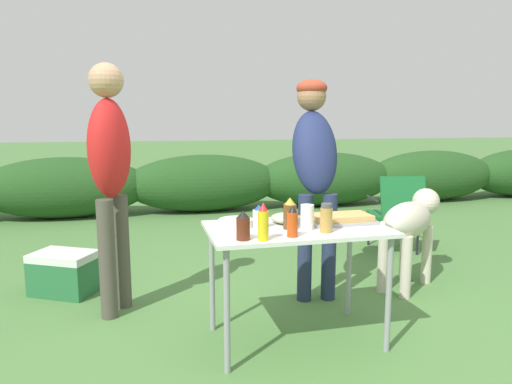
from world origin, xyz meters
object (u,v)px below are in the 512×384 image
object	(u,v)px
spice_jar	(326,218)
standing_person_in_olive_jacket	(314,159)
paper_cup_stack	(307,217)
folding_table	(297,239)
mayo_bottle	(259,217)
mustard_bottle	(263,222)
camp_chair_green_behind_table	(397,209)
standing_person_with_beanie	(110,165)
food_tray	(341,219)
cooler_box	(64,273)
bbq_sauce_bottle	(243,226)
mixing_bowl	(286,218)
beer_bottle	(290,214)
plate_stack	(236,223)
dog	(410,223)
hot_sauce_bottle	(293,222)

from	to	relation	value
spice_jar	standing_person_in_olive_jacket	xyz separation A→B (m)	(0.27, 0.89, 0.27)
paper_cup_stack	folding_table	bearing A→B (deg)	114.42
folding_table	mayo_bottle	distance (m)	0.28
mustard_bottle	camp_chair_green_behind_table	size ratio (longest dim) A/B	0.25
spice_jar	standing_person_with_beanie	bearing A→B (deg)	144.07
food_tray	cooler_box	distance (m)	2.28
bbq_sauce_bottle	mayo_bottle	bearing A→B (deg)	58.51
mixing_bowl	cooler_box	world-z (taller)	mixing_bowl
beer_bottle	mayo_bottle	size ratio (longest dim) A/B	1.33
folding_table	mixing_bowl	xyz separation A→B (m)	(-0.03, 0.12, 0.11)
plate_stack	standing_person_in_olive_jacket	distance (m)	1.03
standing_person_with_beanie	plate_stack	bearing A→B (deg)	-102.35
bbq_sauce_bottle	standing_person_in_olive_jacket	distance (m)	1.25
mixing_bowl	mustard_bottle	xyz separation A→B (m)	(-0.25, -0.37, 0.07)
standing_person_in_olive_jacket	bbq_sauce_bottle	bearing A→B (deg)	-122.80
dog	cooler_box	distance (m)	2.87
standing_person_with_beanie	cooler_box	size ratio (longest dim) A/B	3.09
food_tray	mustard_bottle	bearing A→B (deg)	-153.72
folding_table	cooler_box	world-z (taller)	folding_table
mixing_bowl	standing_person_in_olive_jacket	size ratio (longest dim) A/B	0.11
cooler_box	mixing_bowl	bearing A→B (deg)	-7.22
beer_bottle	plate_stack	bearing A→B (deg)	155.77
dog	camp_chair_green_behind_table	size ratio (longest dim) A/B	1.11
plate_stack	mustard_bottle	xyz separation A→B (m)	(0.08, -0.36, 0.08)
mayo_bottle	mixing_bowl	bearing A→B (deg)	23.58
mixing_bowl	mustard_bottle	distance (m)	0.45
paper_cup_stack	standing_person_with_beanie	size ratio (longest dim) A/B	0.09
cooler_box	beer_bottle	bearing A→B (deg)	-11.21
mustard_bottle	hot_sauce_bottle	size ratio (longest dim) A/B	1.16
bbq_sauce_bottle	beer_bottle	world-z (taller)	beer_bottle
folding_table	dog	distance (m)	1.44
mixing_bowl	spice_jar	size ratio (longest dim) A/B	1.13
food_tray	cooler_box	size ratio (longest dim) A/B	0.73
standing_person_in_olive_jacket	cooler_box	size ratio (longest dim) A/B	2.97
mustard_bottle	dog	xyz separation A→B (m)	(1.53, 0.96, -0.30)
hot_sauce_bottle	camp_chair_green_behind_table	distance (m)	2.57
beer_bottle	standing_person_with_beanie	xyz separation A→B (m)	(-1.07, 0.77, 0.25)
plate_stack	mayo_bottle	distance (m)	0.16
mustard_bottle	mayo_bottle	xyz separation A→B (m)	(0.05, 0.29, -0.03)
paper_cup_stack	mayo_bottle	xyz separation A→B (m)	(-0.27, 0.11, -0.01)
mustard_bottle	standing_person_with_beanie	bearing A→B (deg)	130.44
spice_jar	standing_person_with_beanie	xyz separation A→B (m)	(-1.25, 0.90, 0.26)
mayo_bottle	cooler_box	distance (m)	1.88
beer_bottle	camp_chair_green_behind_table	size ratio (longest dim) A/B	0.23
plate_stack	camp_chair_green_behind_table	bearing A→B (deg)	36.39
bbq_sauce_bottle	camp_chair_green_behind_table	xyz separation A→B (m)	(2.05, 1.82, -0.35)
mustard_bottle	beer_bottle	world-z (taller)	mustard_bottle
paper_cup_stack	bbq_sauce_bottle	size ratio (longest dim) A/B	0.93
folding_table	mustard_bottle	world-z (taller)	mustard_bottle
spice_jar	beer_bottle	distance (m)	0.22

